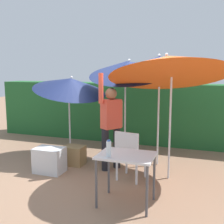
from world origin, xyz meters
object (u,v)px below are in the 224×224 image
object	(u,v)px
umbrella_orange	(159,63)
umbrella_yellow	(127,68)
umbrella_rainbow	(70,85)
umbrella_navy	(169,66)
person_vendor	(111,122)
chair_plastic	(130,152)
folding_table	(126,161)
bottle_water	(109,149)
crate_cardboard	(74,155)
cooler_box	(50,160)

from	to	relation	value
umbrella_orange	umbrella_yellow	xyz separation A→B (m)	(-0.68, 0.10, -0.10)
umbrella_rainbow	umbrella_navy	world-z (taller)	umbrella_navy
person_vendor	chair_plastic	xyz separation A→B (m)	(0.49, -0.42, -0.42)
umbrella_orange	folding_table	size ratio (longest dim) A/B	2.81
bottle_water	folding_table	bearing A→B (deg)	40.39
bottle_water	umbrella_rainbow	bearing A→B (deg)	129.14
umbrella_navy	bottle_water	size ratio (longest dim) A/B	10.59
chair_plastic	bottle_water	world-z (taller)	bottle_water
chair_plastic	crate_cardboard	xyz separation A→B (m)	(-1.30, 0.41, -0.32)
cooler_box	umbrella_orange	bearing A→B (deg)	31.08
umbrella_navy	umbrella_rainbow	bearing A→B (deg)	163.88
umbrella_yellow	cooler_box	bearing A→B (deg)	-133.79
umbrella_navy	bottle_water	world-z (taller)	umbrella_navy
umbrella_orange	umbrella_navy	world-z (taller)	umbrella_navy
cooler_box	crate_cardboard	world-z (taller)	cooler_box
umbrella_navy	folding_table	xyz separation A→B (m)	(-0.41, -1.15, -1.34)
folding_table	person_vendor	bearing A→B (deg)	117.83
umbrella_yellow	crate_cardboard	xyz separation A→B (m)	(-0.93, -0.68, -1.78)
umbrella_yellow	bottle_water	size ratio (longest dim) A/B	9.82
umbrella_orange	cooler_box	xyz separation A→B (m)	(-1.85, -1.12, -1.83)
crate_cardboard	folding_table	size ratio (longest dim) A/B	0.52
umbrella_navy	cooler_box	bearing A→B (deg)	-168.73
umbrella_navy	chair_plastic	world-z (taller)	umbrella_navy
cooler_box	folding_table	bearing A→B (deg)	-22.91
umbrella_yellow	umbrella_navy	size ratio (longest dim) A/B	0.93
umbrella_rainbow	umbrella_navy	bearing A→B (deg)	-16.12
umbrella_rainbow	folding_table	world-z (taller)	umbrella_rainbow
person_vendor	umbrella_rainbow	bearing A→B (deg)	155.73
chair_plastic	crate_cardboard	distance (m)	1.40
cooler_box	chair_plastic	bearing A→B (deg)	4.94
bottle_water	umbrella_yellow	bearing A→B (deg)	99.36
umbrella_rainbow	folding_table	distance (m)	2.72
umbrella_rainbow	crate_cardboard	distance (m)	1.54
umbrella_yellow	folding_table	bearing A→B (deg)	-74.13
chair_plastic	crate_cardboard	size ratio (longest dim) A/B	2.13
crate_cardboard	umbrella_rainbow	bearing A→B (deg)	121.70
umbrella_yellow	cooler_box	size ratio (longest dim) A/B	4.30
umbrella_orange	crate_cardboard	xyz separation A→B (m)	(-1.61, -0.57, -1.88)
umbrella_orange	bottle_water	xyz separation A→B (m)	(-0.33, -2.02, -1.21)
umbrella_orange	crate_cardboard	world-z (taller)	umbrella_orange
umbrella_navy	cooler_box	xyz separation A→B (m)	(-2.13, -0.43, -1.76)
umbrella_orange	cooler_box	distance (m)	2.84
person_vendor	umbrella_yellow	bearing A→B (deg)	79.31
folding_table	umbrella_yellow	bearing A→B (deg)	105.87
person_vendor	folding_table	xyz separation A→B (m)	(0.68, -1.29, -0.28)
umbrella_rainbow	umbrella_orange	xyz separation A→B (m)	(1.93, 0.05, 0.46)
umbrella_rainbow	bottle_water	xyz separation A→B (m)	(1.60, -1.97, -0.75)
umbrella_yellow	umbrella_navy	bearing A→B (deg)	-39.53
umbrella_orange	chair_plastic	bearing A→B (deg)	-107.73
umbrella_yellow	folding_table	world-z (taller)	umbrella_yellow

